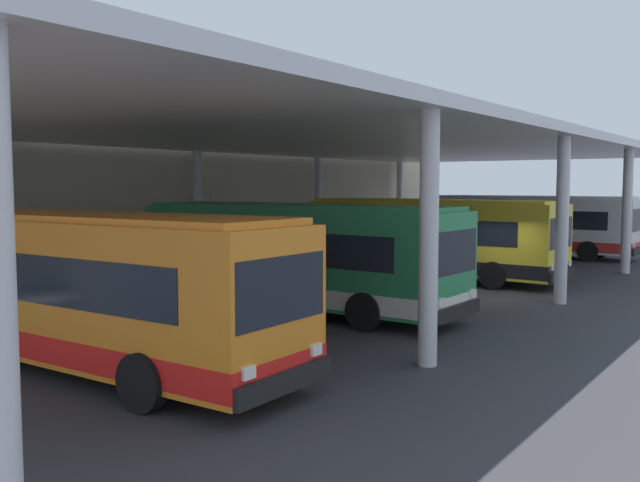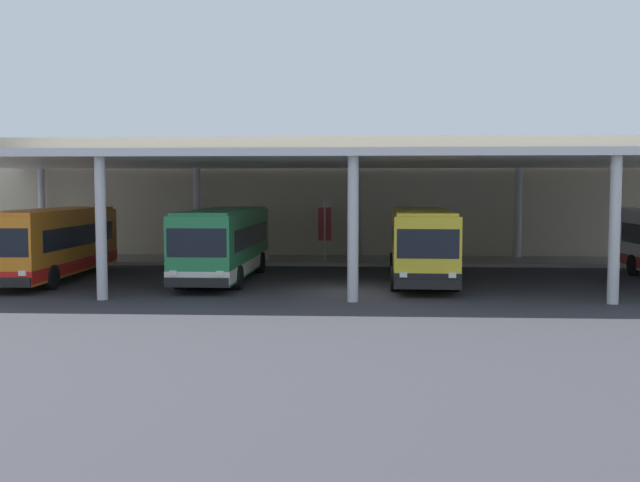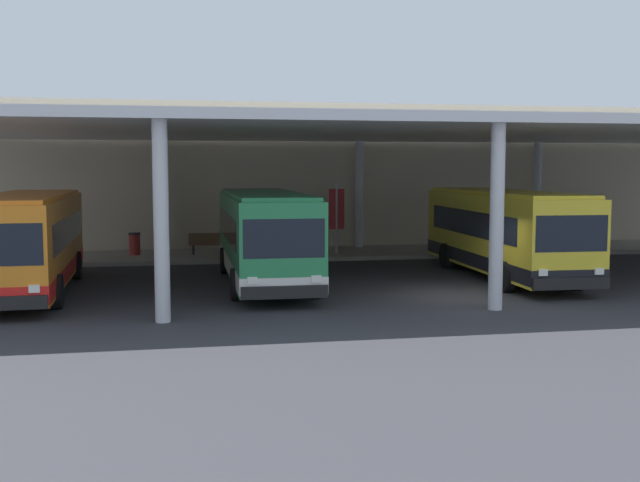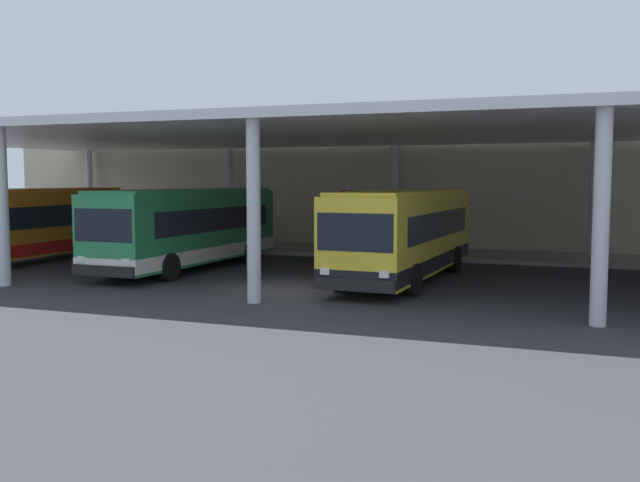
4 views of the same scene
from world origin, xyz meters
TOP-DOWN VIEW (x-y plane):
  - ground_plane at (0.00, 0.00)m, footprint 200.00×200.00m
  - platform_kerb at (0.00, 11.75)m, footprint 42.00×4.50m
  - station_building_facade at (0.00, 15.00)m, footprint 48.00×1.60m
  - canopy_shelter at (0.00, 5.50)m, footprint 40.00×17.00m
  - bus_nearest_bay at (-13.50, 3.22)m, footprint 2.86×10.57m
  - bus_second_bay at (-5.82, 3.58)m, footprint 2.85×10.57m
  - bus_middle_bay at (2.96, 3.52)m, footprint 2.98×10.61m
  - bench_waiting at (-7.28, 11.82)m, footprint 1.80×0.45m
  - trash_bin at (-10.52, 12.02)m, footprint 0.52×0.52m
  - banner_sign at (-1.67, 10.94)m, footprint 0.70×0.12m

SIDE VIEW (x-z plane):
  - ground_plane at x=0.00m, z-range 0.00..0.00m
  - platform_kerb at x=0.00m, z-range 0.00..0.18m
  - bench_waiting at x=-7.28m, z-range 0.20..1.12m
  - trash_bin at x=-10.52m, z-range 0.19..1.17m
  - bus_nearest_bay at x=-13.50m, z-range 0.07..3.24m
  - bus_second_bay at x=-5.82m, z-range 0.07..3.24m
  - bus_middle_bay at x=2.96m, z-range 0.07..3.24m
  - banner_sign at x=-1.67m, z-range 0.38..3.58m
  - station_building_facade at x=0.00m, z-range 0.00..7.13m
  - canopy_shelter at x=0.00m, z-range 2.52..8.07m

